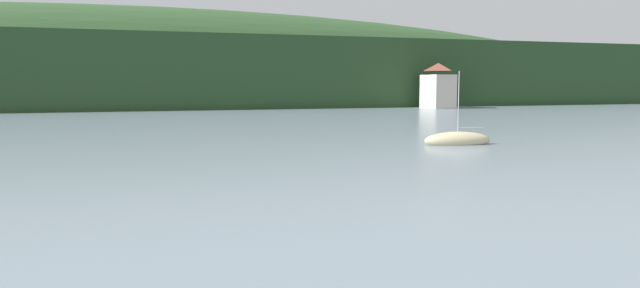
% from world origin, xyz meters
% --- Properties ---
extents(wooded_hillside, '(352.00, 52.83, 31.65)m').
position_xyz_m(wooded_hillside, '(-2.82, 142.16, 5.04)').
color(wooded_hillside, '#264223').
rests_on(wooded_hillside, ground_plane).
extents(shore_building_westcentral, '(4.12, 5.92, 7.63)m').
position_xyz_m(shore_building_westcentral, '(43.88, 106.23, 3.70)').
color(shore_building_westcentral, beige).
rests_on(shore_building_westcentral, ground_plane).
extents(sailboat_far_5, '(4.99, 2.28, 5.44)m').
position_xyz_m(sailboat_far_5, '(14.70, 53.37, 0.28)').
color(sailboat_far_5, '#CCBC8E').
rests_on(sailboat_far_5, ground_plane).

